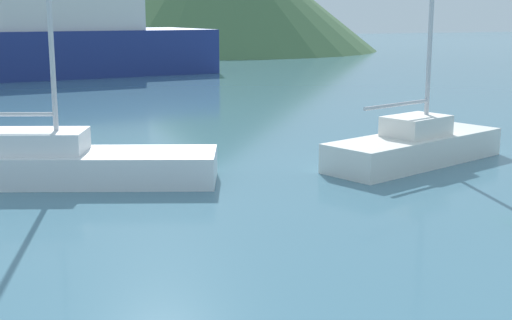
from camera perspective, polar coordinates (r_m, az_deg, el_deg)
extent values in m
cube|color=white|center=(19.49, 12.62, 0.83)|extent=(5.91, 3.30, 0.75)
cube|color=white|center=(19.38, 12.70, 2.69)|extent=(1.97, 1.63, 0.53)
cylinder|color=#BCBCC1|center=(18.62, 11.23, 4.37)|extent=(2.46, 0.85, 0.10)
cube|color=white|center=(17.67, -17.59, -0.57)|extent=(8.80, 5.12, 0.74)
cube|color=white|center=(17.55, -17.72, 1.43)|extent=(2.93, 2.23, 0.52)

